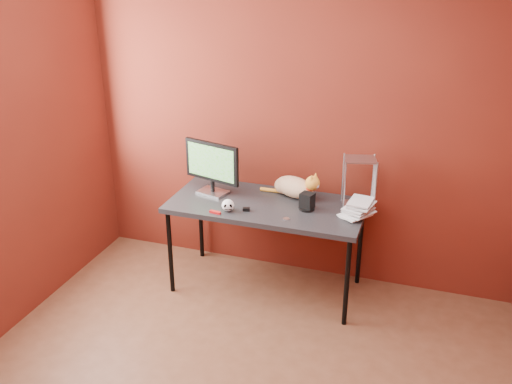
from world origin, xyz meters
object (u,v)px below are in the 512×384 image
(desk, at_px, (267,209))
(skull_mug, at_px, (228,205))
(monitor, at_px, (212,165))
(book_stack, at_px, (355,127))
(speaker, at_px, (307,202))
(cat, at_px, (295,187))

(desk, relative_size, skull_mug, 14.68)
(desk, bearing_deg, skull_mug, -136.20)
(monitor, bearing_deg, desk, 8.33)
(monitor, xyz_separation_m, book_stack, (1.10, -0.01, 0.42))
(desk, height_order, speaker, speaker)
(book_stack, bearing_deg, cat, 162.02)
(desk, relative_size, monitor, 3.10)
(monitor, relative_size, skull_mug, 4.74)
(cat, xyz_separation_m, book_stack, (0.46, -0.15, 0.57))
(desk, bearing_deg, monitor, 173.57)
(cat, bearing_deg, book_stack, 5.15)
(desk, distance_m, monitor, 0.55)
(cat, height_order, skull_mug, cat)
(speaker, bearing_deg, skull_mug, -143.01)
(monitor, height_order, speaker, monitor)
(skull_mug, relative_size, speaker, 0.77)
(speaker, relative_size, book_stack, 0.10)
(monitor, distance_m, cat, 0.67)
(desk, distance_m, speaker, 0.34)
(desk, xyz_separation_m, book_stack, (0.63, 0.04, 0.71))
(skull_mug, height_order, book_stack, book_stack)
(skull_mug, height_order, speaker, speaker)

